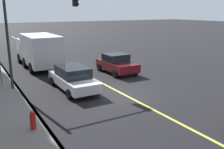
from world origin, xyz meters
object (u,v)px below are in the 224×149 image
Objects in this scene: car_maroon at (117,64)px; fire_hydrant at (33,122)px; traffic_light_mast at (35,19)px; car_white at (73,78)px; truck_white at (39,50)px.

car_maroon is 10.89m from fire_hydrant.
traffic_light_mast is 7.67m from fire_hydrant.
car_maroon reaches higher than fire_hydrant.
traffic_light_mast is at bearing 44.41° from car_white.
car_maroon is 7.36m from traffic_light_mast.
fire_hydrant is at bearing 164.40° from truck_white.
car_white is 5.85m from fire_hydrant.
truck_white reaches higher than car_maroon.
car_white is at bearing 117.43° from car_maroon.
traffic_light_mast reaches higher than car_maroon.
truck_white is (5.26, 4.85, 0.81)m from car_maroon.
truck_white is 12.84m from fire_hydrant.
truck_white is at bearing -15.60° from fire_hydrant.
truck_white is 6.80m from traffic_light_mast.
fire_hydrant is at bearing 163.07° from traffic_light_mast.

